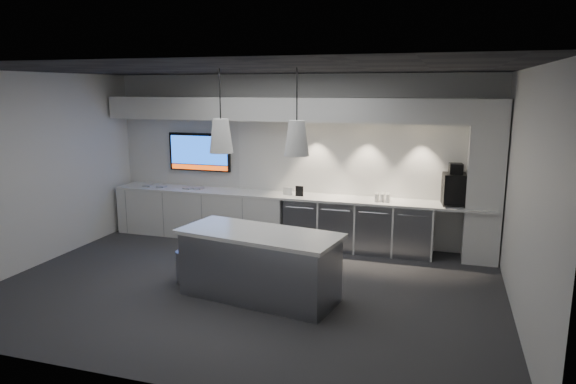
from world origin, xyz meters
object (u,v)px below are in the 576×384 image
(island, at_px, (259,264))
(coffee_machine, at_px, (455,188))
(wall_tv, at_px, (200,152))
(bin, at_px, (187,266))

(island, xyz_separation_m, coffee_machine, (2.45, 2.46, 0.72))
(coffee_machine, bearing_deg, island, -141.91)
(wall_tv, relative_size, coffee_machine, 1.85)
(bin, bearing_deg, coffee_machine, 31.57)
(bin, height_order, coffee_machine, coffee_machine)
(island, relative_size, bin, 4.92)
(wall_tv, relative_size, bin, 2.71)
(wall_tv, height_order, island, wall_tv)
(wall_tv, distance_m, coffee_machine, 4.68)
(wall_tv, height_order, bin, wall_tv)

